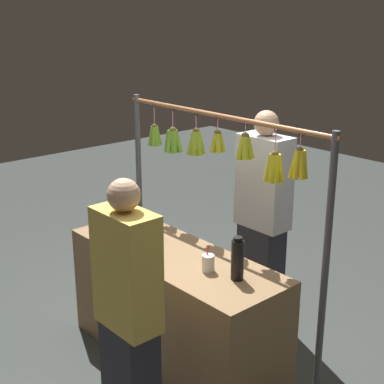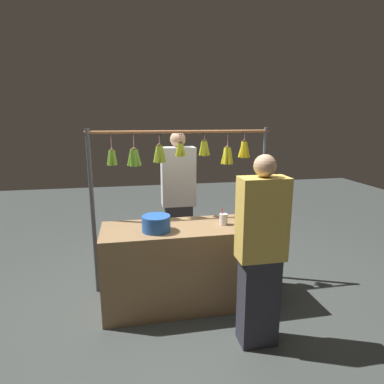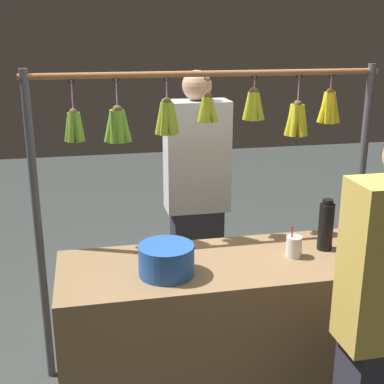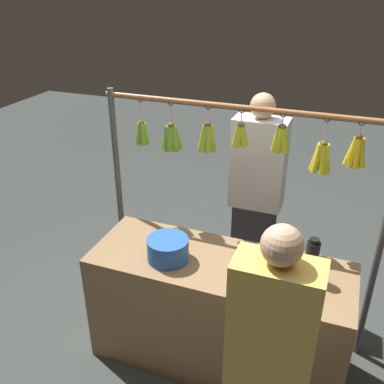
# 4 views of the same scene
# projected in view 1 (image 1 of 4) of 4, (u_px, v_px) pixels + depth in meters

# --- Properties ---
(ground_plane) EXTENTS (12.00, 12.00, 0.00)m
(ground_plane) POSITION_uv_depth(u_px,v_px,m) (175.00, 358.00, 4.05)
(ground_plane) COLOR #3B403E
(market_counter) EXTENTS (1.66, 0.60, 0.81)m
(market_counter) POSITION_uv_depth(u_px,v_px,m) (175.00, 307.00, 3.92)
(market_counter) COLOR olive
(market_counter) RESTS_ON ground
(display_rack) EXTENTS (1.91, 0.15, 1.74)m
(display_rack) POSITION_uv_depth(u_px,v_px,m) (218.00, 174.00, 3.89)
(display_rack) COLOR #4C4C51
(display_rack) RESTS_ON ground
(water_bottle) EXTENTS (0.08, 0.08, 0.27)m
(water_bottle) POSITION_uv_depth(u_px,v_px,m) (237.00, 259.00, 3.39)
(water_bottle) COLOR black
(water_bottle) RESTS_ON market_counter
(blue_bucket) EXTENTS (0.26, 0.26, 0.15)m
(blue_bucket) POSITION_uv_depth(u_px,v_px,m) (136.00, 233.00, 3.95)
(blue_bucket) COLOR #2658B3
(blue_bucket) RESTS_ON market_counter
(drink_cup) EXTENTS (0.08, 0.08, 0.17)m
(drink_cup) POSITION_uv_depth(u_px,v_px,m) (208.00, 263.00, 3.52)
(drink_cup) COLOR silver
(drink_cup) RESTS_ON market_counter
(vendor_person) EXTENTS (0.40, 0.22, 1.69)m
(vendor_person) POSITION_uv_depth(u_px,v_px,m) (262.00, 222.00, 4.30)
(vendor_person) COLOR #2D2D38
(vendor_person) RESTS_ON ground
(customer_person) EXTENTS (0.37, 0.20, 1.58)m
(customer_person) POSITION_uv_depth(u_px,v_px,m) (129.00, 321.00, 3.04)
(customer_person) COLOR #2D2D38
(customer_person) RESTS_ON ground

